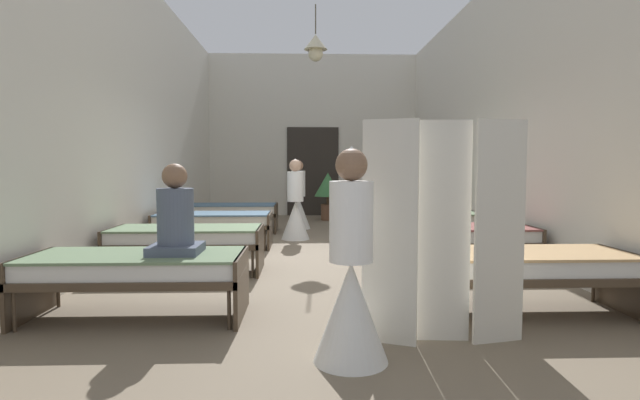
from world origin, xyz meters
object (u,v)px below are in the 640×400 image
object	(u,v)px
bed_left_row_1	(187,238)
privacy_screen	(444,232)
bed_right_row_3	(401,210)
nurse_far_aisle	(351,286)
patient_seated_primary	(176,220)
bed_right_row_0	(524,266)
bed_left_row_0	(136,269)
bed_left_row_3	(231,211)
nurse_near_aisle	(298,204)
nurse_mid_aisle	(295,211)
potted_plant	(328,189)
bed_right_row_1	(459,236)
bed_left_row_2	(214,221)
bed_right_row_2	(423,220)

from	to	relation	value
bed_left_row_1	privacy_screen	distance (m)	3.67
bed_left_row_1	bed_right_row_3	world-z (taller)	same
bed_right_row_3	nurse_far_aisle	distance (m)	6.96
patient_seated_primary	bed_right_row_0	bearing A→B (deg)	-0.26
bed_left_row_0	bed_left_row_1	size ratio (longest dim) A/B	1.00
bed_left_row_3	nurse_near_aisle	xyz separation A→B (m)	(1.38, 0.48, 0.09)
nurse_mid_aisle	bed_left_row_3	bearing A→B (deg)	-77.62
bed_left_row_3	patient_seated_primary	distance (m)	5.71
privacy_screen	bed_right_row_3	bearing A→B (deg)	85.75
bed_left_row_0	bed_right_row_3	size ratio (longest dim) A/B	1.00
bed_right_row_0	nurse_far_aisle	distance (m)	2.00
bed_left_row_0	bed_left_row_3	bearing A→B (deg)	90.00
bed_left_row_3	potted_plant	size ratio (longest dim) A/B	1.60
bed_left_row_1	bed_right_row_1	xyz separation A→B (m)	(3.50, 0.00, 0.00)
bed_right_row_3	privacy_screen	size ratio (longest dim) A/B	1.12
bed_right_row_0	nurse_mid_aisle	bearing A→B (deg)	114.91
bed_right_row_0	privacy_screen	bearing A→B (deg)	-143.65
bed_right_row_1	nurse_near_aisle	bearing A→B (deg)	116.40
bed_left_row_2	nurse_far_aisle	xyz separation A→B (m)	(1.81, -4.86, 0.09)
bed_left_row_0	potted_plant	bearing A→B (deg)	75.05
bed_right_row_0	privacy_screen	xyz separation A→B (m)	(-0.95, -0.70, 0.41)
patient_seated_primary	bed_right_row_3	bearing A→B (deg)	60.99
bed_left_row_3	nurse_mid_aisle	size ratio (longest dim) A/B	1.28
patient_seated_primary	privacy_screen	xyz separation A→B (m)	(2.20, -0.71, -0.02)
bed_left_row_3	nurse_far_aisle	distance (m)	6.99
potted_plant	bed_right_row_1	bearing A→B (deg)	-76.76
nurse_near_aisle	bed_left_row_2	bearing A→B (deg)	-123.79
bed_left_row_1	bed_right_row_3	bearing A→B (deg)	47.33
bed_left_row_3	bed_left_row_0	bearing A→B (deg)	-90.00
nurse_far_aisle	potted_plant	distance (m)	8.93
bed_right_row_0	nurse_far_aisle	size ratio (longest dim) A/B	1.28
bed_left_row_1	patient_seated_primary	world-z (taller)	patient_seated_primary
bed_right_row_3	nurse_near_aisle	xyz separation A→B (m)	(-2.12, 0.48, 0.09)
nurse_mid_aisle	bed_left_row_2	bearing A→B (deg)	-7.11
bed_left_row_3	bed_right_row_3	size ratio (longest dim) A/B	1.00
bed_right_row_1	patient_seated_primary	size ratio (longest dim) A/B	2.37
nurse_mid_aisle	privacy_screen	size ratio (longest dim) A/B	0.87
bed_right_row_0	bed_right_row_3	bearing A→B (deg)	90.00
bed_right_row_2	bed_right_row_3	world-z (taller)	same
bed_left_row_0	nurse_far_aisle	size ratio (longest dim) A/B	1.28
bed_left_row_3	privacy_screen	distance (m)	6.90
bed_right_row_0	bed_right_row_2	distance (m)	3.80
nurse_far_aisle	bed_right_row_2	bearing A→B (deg)	-38.88
bed_left_row_0	bed_left_row_1	world-z (taller)	same
bed_right_row_1	privacy_screen	xyz separation A→B (m)	(-0.95, -2.60, 0.41)
bed_right_row_0	nurse_near_aisle	distance (m)	6.53
bed_right_row_1	bed_right_row_0	bearing A→B (deg)	-90.00
bed_right_row_1	bed_left_row_2	distance (m)	3.99
bed_left_row_0	nurse_near_aisle	world-z (taller)	nurse_near_aisle
bed_left_row_1	nurse_mid_aisle	xyz separation A→B (m)	(1.34, 2.76, 0.09)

